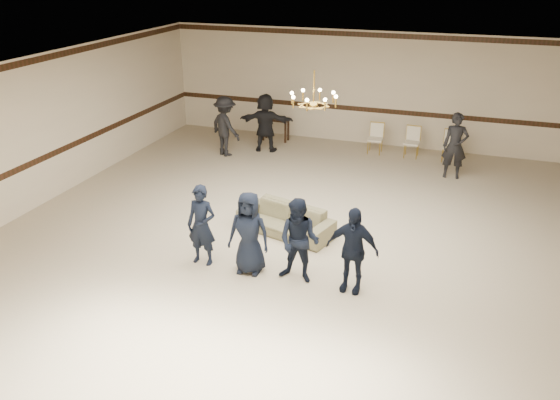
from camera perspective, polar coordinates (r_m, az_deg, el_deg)
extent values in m
cube|color=#BDAE91|center=(10.72, 1.55, -5.17)|extent=(12.00, 14.00, 0.01)
cube|color=#2F231A|center=(9.60, 1.76, 11.83)|extent=(12.00, 14.00, 0.01)
cube|color=beige|center=(16.59, 9.19, 10.92)|extent=(12.00, 0.01, 3.20)
cube|color=beige|center=(13.08, -24.40, 5.68)|extent=(0.01, 14.00, 3.20)
cube|color=#32190F|center=(16.72, 9.05, 8.91)|extent=(12.00, 0.02, 0.14)
cube|color=#32190F|center=(16.33, 9.53, 15.98)|extent=(12.00, 0.02, 0.14)
imported|color=black|center=(10.11, -7.86, -2.53)|extent=(0.55, 0.36, 1.48)
imported|color=black|center=(9.76, -3.13, -3.32)|extent=(0.75, 0.51, 1.48)
imported|color=black|center=(9.49, 1.92, -4.13)|extent=(0.76, 0.61, 1.48)
imported|color=black|center=(9.30, 7.24, -4.96)|extent=(0.89, 0.40, 1.48)
imported|color=#7C7452|center=(11.27, 0.56, -2.03)|extent=(2.06, 1.24, 0.56)
imported|color=black|center=(15.63, -5.49, 7.36)|extent=(1.22, 1.03, 1.63)
imported|color=black|center=(15.91, -1.46, 7.76)|extent=(1.57, 0.72, 1.63)
imported|color=black|center=(14.58, 17.14, 5.20)|extent=(0.62, 0.43, 1.63)
cube|color=#351B11|center=(16.97, -0.43, 7.07)|extent=(0.80, 0.37, 0.66)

